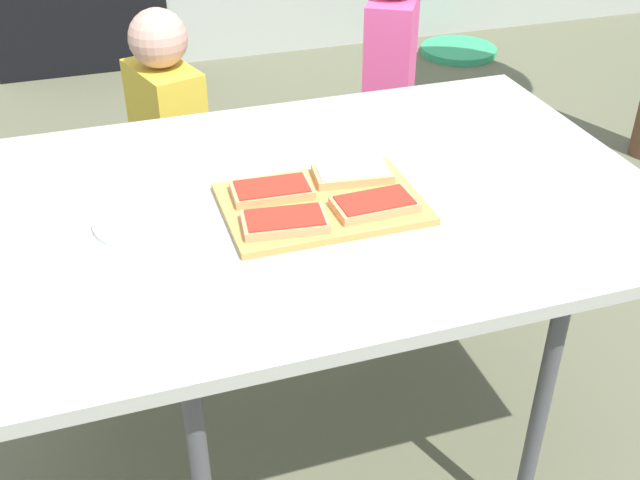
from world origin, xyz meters
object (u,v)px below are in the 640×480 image
Objects in this scene: child_right at (389,86)px; garden_hose_coil at (459,50)px; dining_table at (326,213)px; cutting_board at (322,204)px; pizza_slice_near_right at (375,204)px; plate_white_left at (152,218)px; child_left at (171,152)px; pizza_slice_far_left at (272,190)px; pizza_slice_far_right at (353,174)px; pizza_slice_near_left at (285,222)px.

child_right reaches higher than garden_hose_coil.
garden_hose_coil is at bearing 57.06° from dining_table.
cutting_board is 0.11m from pizza_slice_near_right.
plate_white_left is 0.24× the size of child_left.
pizza_slice_near_right reaches higher than plate_white_left.
child_right reaches higher than pizza_slice_far_left.
plate_white_left is at bearing -177.99° from pizza_slice_far_right.
dining_table is 0.78m from child_left.
child_right reaches higher than pizza_slice_near_right.
plate_white_left is 0.78m from child_left.
pizza_slice_near_left is (-0.12, -0.12, 0.07)m from dining_table.
pizza_slice_near_right is 0.96× the size of pizza_slice_near_left.
garden_hose_coil is at bearing 55.31° from pizza_slice_far_left.
pizza_slice_near_left is at bearing -28.12° from plate_white_left.
pizza_slice_far_right is at bearing 5.52° from pizza_slice_far_left.
pizza_slice_far_left and pizza_slice_near_left have the same top height.
child_right reaches higher than pizza_slice_far_right.
child_right reaches higher than child_left.
child_left is at bearing 106.92° from dining_table.
plate_white_left is at bearing 179.40° from pizza_slice_far_left.
pizza_slice_near_right is (-0.00, -0.13, 0.00)m from pizza_slice_far_right.
pizza_slice_far_right and pizza_slice_far_left have the same top height.
pizza_slice_far_left is (-0.11, -0.00, 0.07)m from dining_table.
cutting_board is at bearing -75.94° from child_left.
cutting_board is 2.30× the size of pizza_slice_far_right.
cutting_board is at bearing 36.08° from pizza_slice_near_left.
pizza_slice_far_right is 0.81m from child_left.
garden_hose_coil is (1.58, 2.52, -0.76)m from pizza_slice_far_right.
pizza_slice_near_left is at bearing -122.29° from child_right.
cutting_board reaches higher than garden_hose_coil.
garden_hose_coil is at bearing 59.13° from pizza_slice_near_right.
dining_table is 1.30× the size of child_right.
child_left is at bearing 98.57° from pizza_slice_far_left.
child_left is 0.91× the size of child_right.
dining_table is at bearing -165.11° from pizza_slice_far_right.
child_left is (-0.11, 0.73, -0.25)m from pizza_slice_far_left.
garden_hose_coil is at bearing 57.89° from pizza_slice_far_right.
dining_table is 0.19m from pizza_slice_near_left.
cutting_board is at bearing -122.83° from garden_hose_coil.
pizza_slice_far_left reaches higher than plate_white_left.
plate_white_left is 0.53× the size of garden_hose_coil.
pizza_slice_near_right is 0.42m from plate_white_left.
child_left is 2.19× the size of garden_hose_coil.
pizza_slice_far_right is 0.18m from pizza_slice_far_left.
pizza_slice_far_right is 0.39× the size of garden_hose_coil.
pizza_slice_near_left reaches higher than garden_hose_coil.
cutting_board is at bearing -119.96° from child_right.
pizza_slice_far_right reaches higher than plate_white_left.
plate_white_left is at bearing -128.17° from garden_hose_coil.
child_right reaches higher than plate_white_left.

